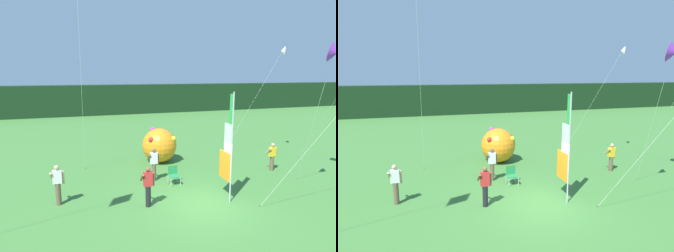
% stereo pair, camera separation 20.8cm
% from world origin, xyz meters
% --- Properties ---
extents(ground_plane, '(120.00, 120.00, 0.00)m').
position_xyz_m(ground_plane, '(0.00, 0.00, 0.00)').
color(ground_plane, '#3D7533').
extents(distant_treeline, '(80.00, 2.40, 3.89)m').
position_xyz_m(distant_treeline, '(0.00, 28.66, 1.94)').
color(distant_treeline, black).
rests_on(distant_treeline, ground).
extents(banner_flag, '(0.06, 1.03, 4.63)m').
position_xyz_m(banner_flag, '(1.16, 0.26, 2.22)').
color(banner_flag, '#B7B7BC').
rests_on(banner_flag, ground).
extents(person_near_banner, '(0.55, 0.48, 1.68)m').
position_xyz_m(person_near_banner, '(-1.24, 3.33, 0.90)').
color(person_near_banner, brown).
rests_on(person_near_banner, ground).
extents(person_mid_field, '(0.55, 0.48, 1.57)m').
position_xyz_m(person_mid_field, '(5.43, 2.84, 0.83)').
color(person_mid_field, brown).
rests_on(person_mid_field, ground).
extents(person_far_left, '(0.55, 0.48, 1.70)m').
position_xyz_m(person_far_left, '(-5.68, 1.90, 0.91)').
color(person_far_left, brown).
rests_on(person_far_left, ground).
extents(person_far_right, '(0.55, 0.48, 1.69)m').
position_xyz_m(person_far_right, '(-2.20, 0.63, 0.90)').
color(person_far_right, black).
rests_on(person_far_right, ground).
extents(inflatable_balloon, '(2.09, 2.09, 2.11)m').
position_xyz_m(inflatable_balloon, '(-0.12, 6.24, 1.05)').
color(inflatable_balloon, orange).
rests_on(inflatable_balloon, ground).
extents(folding_chair, '(0.51, 0.51, 0.89)m').
position_xyz_m(folding_chair, '(-0.43, 2.63, 0.51)').
color(folding_chair, '#BCBCC1').
rests_on(folding_chair, ground).
extents(kite_white_delta_0, '(2.57, 2.89, 7.00)m').
position_xyz_m(kite_white_delta_0, '(7.47, 5.15, 6.64)').
color(kite_white_delta_0, brown).
rests_on(kite_white_delta_0, ground).
extents(kite_purple_delta_1, '(1.30, 2.68, 6.55)m').
position_xyz_m(kite_purple_delta_1, '(4.96, -0.98, 6.12)').
color(kite_purple_delta_1, brown).
rests_on(kite_purple_delta_1, ground).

